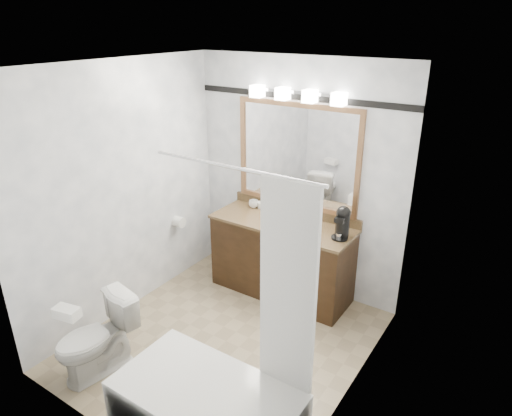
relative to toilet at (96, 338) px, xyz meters
The scene contains 15 objects.
room 1.45m from the toilet, 53.77° to the left, with size 2.42×2.62×2.52m.
vanity 2.04m from the toilet, 70.93° to the left, with size 1.53×0.58×0.97m.
mirror 2.57m from the toilet, 73.10° to the left, with size 1.40×0.04×1.10m.
vanity_light_bar 2.87m from the toilet, 72.69° to the left, with size 1.02×0.14×0.12m.
accent_stripe 2.90m from the toilet, 73.18° to the left, with size 2.40×0.01×0.06m, color black.
bathtub 1.22m from the toilet, ahead, with size 1.30×0.75×1.96m.
tp_roll 1.68m from the toilet, 106.75° to the left, with size 0.12×0.12×0.11m, color white.
toilet is the anchor object (origin of this frame).
tissue_box 0.44m from the toilet, 90.00° to the right, with size 0.20×0.11×0.08m, color white.
coffee_maker 2.44m from the toilet, 55.88° to the left, with size 0.16×0.21×0.32m.
cup_left 2.17m from the toilet, 84.75° to the left, with size 0.11×0.11×0.08m, color white.
cup_right 2.20m from the toilet, 82.93° to the left, with size 0.08×0.08×0.07m, color white.
soap_bottle_a 2.25m from the toilet, 78.98° to the left, with size 0.04×0.04×0.09m, color white.
soap_bottle_b 2.25m from the toilet, 71.42° to the left, with size 0.06×0.06×0.08m, color white.
soap_bar 2.22m from the toilet, 70.98° to the left, with size 0.08×0.05×0.02m, color #EBE7C2.
Camera 1 is at (2.16, -2.75, 2.82)m, focal length 32.00 mm.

